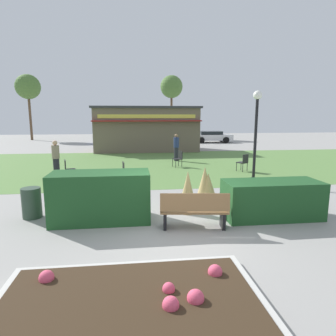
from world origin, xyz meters
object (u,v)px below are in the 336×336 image
(cafe_chair_east, at_px, (179,157))
(tree_left_bg, at_px, (28,87))
(food_kiosk, at_px, (146,129))
(parked_car_center_slot, at_px, (163,137))
(person_strolling, at_px, (56,158))
(parked_car_east_slot, at_px, (211,136))
(parked_car_west_slot, at_px, (115,137))
(person_standing, at_px, (176,147))
(lamppost_mid, at_px, (256,125))
(park_bench, at_px, (194,210))
(trash_bin, at_px, (32,203))
(tree_right_bg, at_px, (171,87))
(cafe_chair_center, at_px, (68,168))
(cafe_chair_north, at_px, (244,161))
(cafe_chair_west, at_px, (121,171))

(cafe_chair_east, distance_m, tree_left_bg, 25.53)
(food_kiosk, bearing_deg, parked_car_center_slot, 72.13)
(cafe_chair_east, xyz_separation_m, person_strolling, (-6.07, -1.90, 0.33))
(parked_car_east_slot, distance_m, tree_left_bg, 21.64)
(cafe_chair_east, relative_size, parked_car_west_slot, 0.21)
(person_standing, relative_size, parked_car_west_slot, 0.40)
(lamppost_mid, bearing_deg, park_bench, -126.58)
(trash_bin, xyz_separation_m, parked_car_center_slot, (6.04, 22.35, 0.22))
(parked_car_center_slot, distance_m, tree_right_bg, 9.26)
(lamppost_mid, bearing_deg, parked_car_west_slot, 110.08)
(cafe_chair_center, height_order, cafe_chair_north, same)
(parked_car_east_slot, bearing_deg, person_strolling, -125.75)
(cafe_chair_east, bearing_deg, tree_left_bg, 124.94)
(trash_bin, relative_size, cafe_chair_west, 0.95)
(cafe_chair_center, distance_m, parked_car_east_slot, 20.72)
(parked_car_west_slot, height_order, parked_car_east_slot, same)
(cafe_chair_east, relative_size, parked_car_east_slot, 0.21)
(cafe_chair_center, xyz_separation_m, person_strolling, (-0.69, 0.80, 0.33))
(cafe_chair_north, distance_m, person_standing, 4.92)
(trash_bin, distance_m, person_standing, 11.35)
(person_strolling, relative_size, parked_car_west_slot, 0.40)
(parked_car_center_slot, bearing_deg, lamppost_mid, -84.25)
(cafe_chair_west, height_order, parked_car_center_slot, parked_car_center_slot)
(cafe_chair_east, distance_m, cafe_chair_center, 6.02)
(park_bench, xyz_separation_m, cafe_chair_north, (4.10, 7.27, 0.05))
(park_bench, height_order, person_strolling, person_strolling)
(cafe_chair_north, xyz_separation_m, parked_car_east_slot, (2.81, 16.44, 0.12))
(trash_bin, bearing_deg, tree_left_bg, 107.64)
(person_strolling, xyz_separation_m, tree_right_bg, (8.57, 23.67, 5.48))
(trash_bin, distance_m, parked_car_east_slot, 25.02)
(lamppost_mid, height_order, cafe_chair_west, lamppost_mid)
(lamppost_mid, xyz_separation_m, food_kiosk, (-3.96, 12.40, -0.64))
(tree_right_bg, bearing_deg, lamppost_mid, -89.80)
(cafe_chair_center, bearing_deg, cafe_chair_east, 26.66)
(lamppost_mid, height_order, tree_right_bg, tree_right_bg)
(park_bench, distance_m, person_strolling, 8.73)
(person_strolling, distance_m, tree_left_bg, 24.36)
(cafe_chair_west, bearing_deg, tree_right_bg, 77.71)
(tree_right_bg, bearing_deg, food_kiosk, -106.02)
(cafe_chair_east, bearing_deg, tree_right_bg, 83.44)
(park_bench, distance_m, tree_right_bg, 31.54)
(tree_left_bg, bearing_deg, parked_car_west_slot, -29.93)
(trash_bin, xyz_separation_m, cafe_chair_west, (2.31, 4.03, 0.11))
(parked_car_west_slot, relative_size, parked_car_east_slot, 1.00)
(trash_bin, relative_size, cafe_chair_north, 0.95)
(cafe_chair_west, distance_m, parked_car_center_slot, 18.70)
(parked_car_west_slot, height_order, tree_left_bg, tree_left_bg)
(cafe_chair_west, relative_size, parked_car_east_slot, 0.21)
(food_kiosk, height_order, cafe_chair_north, food_kiosk)
(food_kiosk, xyz_separation_m, tree_left_bg, (-12.91, 12.17, 4.25))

